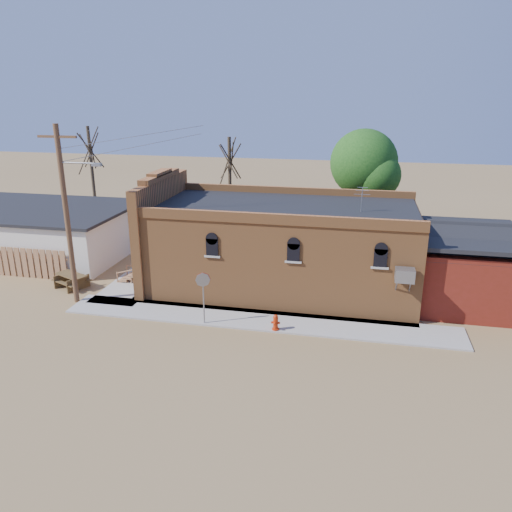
% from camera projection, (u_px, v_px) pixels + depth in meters
% --- Properties ---
extents(ground, '(120.00, 120.00, 0.00)m').
position_uv_depth(ground, '(222.00, 326.00, 23.29)').
color(ground, olive).
rests_on(ground, ground).
extents(sidewalk_south, '(19.00, 2.20, 0.08)m').
position_uv_depth(sidewalk_south, '(258.00, 320.00, 23.82)').
color(sidewalk_south, '#9E9991').
rests_on(sidewalk_south, ground).
extents(sidewalk_west, '(2.60, 10.00, 0.08)m').
position_uv_depth(sidewalk_west, '(149.00, 272.00, 30.09)').
color(sidewalk_west, '#9E9991').
rests_on(sidewalk_west, ground).
extents(brick_bar, '(16.40, 7.97, 6.30)m').
position_uv_depth(brick_bar, '(277.00, 246.00, 27.33)').
color(brick_bar, '#B16B36').
rests_on(brick_bar, ground).
extents(red_shed, '(5.40, 6.40, 4.30)m').
position_uv_depth(red_shed, '(468.00, 259.00, 25.42)').
color(red_shed, maroon).
rests_on(red_shed, ground).
extents(wood_fence, '(5.20, 0.10, 1.80)m').
position_uv_depth(wood_fence, '(28.00, 263.00, 29.05)').
color(wood_fence, '#926641').
rests_on(wood_fence, ground).
extents(utility_pole, '(3.12, 0.26, 9.00)m').
position_uv_depth(utility_pole, '(67.00, 212.00, 24.50)').
color(utility_pole, '#503B20').
rests_on(utility_pole, ground).
extents(tree_bare_near, '(2.80, 2.80, 7.65)m').
position_uv_depth(tree_bare_near, '(229.00, 160.00, 34.07)').
color(tree_bare_near, '#443427').
rests_on(tree_bare_near, ground).
extents(tree_bare_far, '(2.80, 2.80, 8.16)m').
position_uv_depth(tree_bare_far, '(90.00, 149.00, 37.04)').
color(tree_bare_far, '#443427').
rests_on(tree_bare_far, ground).
extents(tree_leafy, '(4.40, 4.40, 8.15)m').
position_uv_depth(tree_leafy, '(364.00, 163.00, 32.78)').
color(tree_leafy, '#443427').
rests_on(tree_leafy, ground).
extents(fire_hydrant, '(0.43, 0.41, 0.74)m').
position_uv_depth(fire_hydrant, '(276.00, 322.00, 22.65)').
color(fire_hydrant, '#AE2609').
rests_on(fire_hydrant, sidewalk_south).
extents(stop_sign, '(0.65, 0.31, 2.51)m').
position_uv_depth(stop_sign, '(203.00, 285.00, 22.83)').
color(stop_sign, gray).
rests_on(stop_sign, sidewalk_south).
extents(trash_barrel, '(0.61, 0.61, 0.73)m').
position_uv_depth(trash_barrel, '(145.00, 283.00, 27.29)').
color(trash_barrel, navy).
rests_on(trash_barrel, sidewalk_west).
extents(picnic_table, '(2.27, 2.04, 0.78)m').
position_uv_depth(picnic_table, '(72.00, 279.00, 27.70)').
color(picnic_table, brown).
rests_on(picnic_table, ground).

